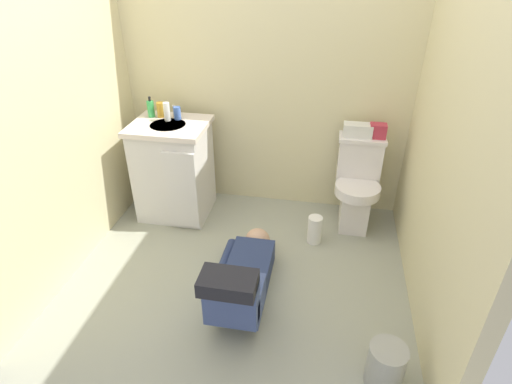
{
  "coord_description": "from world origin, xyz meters",
  "views": [
    {
      "loc": [
        0.53,
        -2.2,
        2.02
      ],
      "look_at": [
        0.05,
        0.37,
        0.45
      ],
      "focal_mm": 28.89,
      "sensor_mm": 36.0,
      "label": 1
    }
  ],
  "objects_px": {
    "person_plumber": "(242,278)",
    "bottle_blue": "(177,113)",
    "bottle_white": "(167,112)",
    "bottle_amber": "(161,110)",
    "vanity_cabinet": "(174,169)",
    "soap_dispenser": "(151,109)",
    "toilet": "(357,185)",
    "trash_can": "(386,365)",
    "toiletry_bag": "(378,131)",
    "paper_towel_roll": "(315,230)",
    "tissue_box": "(358,130)",
    "faucet": "(174,111)"
  },
  "relations": [
    {
      "from": "vanity_cabinet",
      "to": "person_plumber",
      "type": "relative_size",
      "value": 0.77
    },
    {
      "from": "soap_dispenser",
      "to": "bottle_blue",
      "type": "relative_size",
      "value": 1.63
    },
    {
      "from": "toiletry_bag",
      "to": "bottle_amber",
      "type": "relative_size",
      "value": 1.01
    },
    {
      "from": "soap_dispenser",
      "to": "vanity_cabinet",
      "type": "bearing_deg",
      "value": -33.1
    },
    {
      "from": "toilet",
      "to": "paper_towel_roll",
      "type": "height_order",
      "value": "toilet"
    },
    {
      "from": "bottle_blue",
      "to": "toiletry_bag",
      "type": "bearing_deg",
      "value": 3.02
    },
    {
      "from": "bottle_white",
      "to": "bottle_amber",
      "type": "bearing_deg",
      "value": 141.53
    },
    {
      "from": "bottle_amber",
      "to": "paper_towel_roll",
      "type": "xyz_separation_m",
      "value": [
        1.32,
        -0.35,
        -0.77
      ]
    },
    {
      "from": "faucet",
      "to": "soap_dispenser",
      "type": "height_order",
      "value": "soap_dispenser"
    },
    {
      "from": "person_plumber",
      "to": "tissue_box",
      "type": "xyz_separation_m",
      "value": [
        0.68,
        1.11,
        0.62
      ]
    },
    {
      "from": "toilet",
      "to": "soap_dispenser",
      "type": "relative_size",
      "value": 4.52
    },
    {
      "from": "vanity_cabinet",
      "to": "person_plumber",
      "type": "bearing_deg",
      "value": -49.84
    },
    {
      "from": "toiletry_bag",
      "to": "soap_dispenser",
      "type": "xyz_separation_m",
      "value": [
        -1.8,
        -0.07,
        0.08
      ]
    },
    {
      "from": "toiletry_bag",
      "to": "paper_towel_roll",
      "type": "distance_m",
      "value": 0.9
    },
    {
      "from": "bottle_white",
      "to": "trash_can",
      "type": "xyz_separation_m",
      "value": [
        1.68,
        -1.44,
        -0.77
      ]
    },
    {
      "from": "vanity_cabinet",
      "to": "tissue_box",
      "type": "xyz_separation_m",
      "value": [
        1.46,
        0.19,
        0.38
      ]
    },
    {
      "from": "bottle_blue",
      "to": "vanity_cabinet",
      "type": "bearing_deg",
      "value": -108.03
    },
    {
      "from": "toilet",
      "to": "vanity_cabinet",
      "type": "bearing_deg",
      "value": -176.13
    },
    {
      "from": "bottle_amber",
      "to": "faucet",
      "type": "bearing_deg",
      "value": 7.46
    },
    {
      "from": "tissue_box",
      "to": "vanity_cabinet",
      "type": "bearing_deg",
      "value": -172.49
    },
    {
      "from": "soap_dispenser",
      "to": "bottle_amber",
      "type": "height_order",
      "value": "soap_dispenser"
    },
    {
      "from": "vanity_cabinet",
      "to": "soap_dispenser",
      "type": "bearing_deg",
      "value": 146.9
    },
    {
      "from": "person_plumber",
      "to": "bottle_blue",
      "type": "distance_m",
      "value": 1.45
    },
    {
      "from": "toilet",
      "to": "person_plumber",
      "type": "xyz_separation_m",
      "value": [
        -0.72,
        -1.02,
        -0.19
      ]
    },
    {
      "from": "bottle_amber",
      "to": "bottle_white",
      "type": "xyz_separation_m",
      "value": [
        0.08,
        -0.06,
        0.01
      ]
    },
    {
      "from": "toilet",
      "to": "bottle_blue",
      "type": "height_order",
      "value": "bottle_blue"
    },
    {
      "from": "toilet",
      "to": "soap_dispenser",
      "type": "xyz_separation_m",
      "value": [
        -1.7,
        0.02,
        0.52
      ]
    },
    {
      "from": "vanity_cabinet",
      "to": "bottle_amber",
      "type": "height_order",
      "value": "bottle_amber"
    },
    {
      "from": "person_plumber",
      "to": "trash_can",
      "type": "height_order",
      "value": "person_plumber"
    },
    {
      "from": "toilet",
      "to": "trash_can",
      "type": "xyz_separation_m",
      "value": [
        0.14,
        -1.47,
        -0.24
      ]
    },
    {
      "from": "toiletry_bag",
      "to": "tissue_box",
      "type": "bearing_deg",
      "value": 180.0
    },
    {
      "from": "tissue_box",
      "to": "soap_dispenser",
      "type": "xyz_separation_m",
      "value": [
        -1.65,
        -0.07,
        0.09
      ]
    },
    {
      "from": "bottle_white",
      "to": "trash_can",
      "type": "bearing_deg",
      "value": -40.64
    },
    {
      "from": "trash_can",
      "to": "soap_dispenser",
      "type": "bearing_deg",
      "value": 140.81
    },
    {
      "from": "tissue_box",
      "to": "paper_towel_roll",
      "type": "height_order",
      "value": "tissue_box"
    },
    {
      "from": "tissue_box",
      "to": "trash_can",
      "type": "height_order",
      "value": "tissue_box"
    },
    {
      "from": "person_plumber",
      "to": "soap_dispenser",
      "type": "xyz_separation_m",
      "value": [
        -0.97,
        1.05,
        0.71
      ]
    },
    {
      "from": "vanity_cabinet",
      "to": "soap_dispenser",
      "type": "relative_size",
      "value": 4.94
    },
    {
      "from": "toiletry_bag",
      "to": "paper_towel_roll",
      "type": "bearing_deg",
      "value": -134.65
    },
    {
      "from": "toilet",
      "to": "bottle_amber",
      "type": "relative_size",
      "value": 6.1
    },
    {
      "from": "vanity_cabinet",
      "to": "tissue_box",
      "type": "bearing_deg",
      "value": 7.51
    },
    {
      "from": "bottle_blue",
      "to": "trash_can",
      "type": "distance_m",
      "value": 2.31
    },
    {
      "from": "toilet",
      "to": "bottle_white",
      "type": "height_order",
      "value": "bottle_white"
    },
    {
      "from": "faucet",
      "to": "person_plumber",
      "type": "xyz_separation_m",
      "value": [
        0.78,
        -1.07,
        -0.69
      ]
    },
    {
      "from": "bottle_white",
      "to": "bottle_blue",
      "type": "xyz_separation_m",
      "value": [
        0.07,
        0.04,
        -0.02
      ]
    },
    {
      "from": "soap_dispenser",
      "to": "paper_towel_roll",
      "type": "relative_size",
      "value": 0.72
    },
    {
      "from": "tissue_box",
      "to": "toiletry_bag",
      "type": "height_order",
      "value": "toiletry_bag"
    },
    {
      "from": "toiletry_bag",
      "to": "soap_dispenser",
      "type": "relative_size",
      "value": 0.75
    },
    {
      "from": "toilet",
      "to": "bottle_amber",
      "type": "bearing_deg",
      "value": 178.94
    },
    {
      "from": "toiletry_bag",
      "to": "soap_dispenser",
      "type": "bearing_deg",
      "value": -177.9
    }
  ]
}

